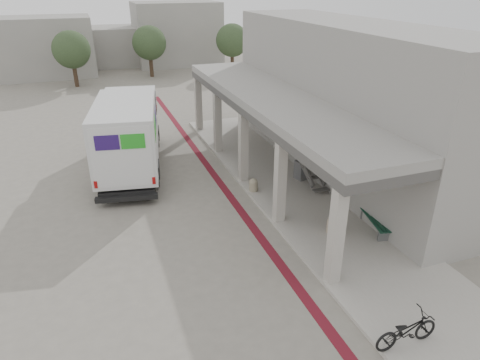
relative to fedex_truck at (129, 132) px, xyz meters
name	(u,v)px	position (x,y,z in m)	size (l,w,h in m)	color
ground	(232,238)	(2.65, -7.87, -1.94)	(120.00, 120.00, 0.00)	slate
bike_lane_stripe	(239,209)	(3.65, -5.87, -1.94)	(0.35, 40.00, 0.01)	maroon
sidewalk	(327,218)	(6.65, -7.87, -1.88)	(4.40, 28.00, 0.12)	#9C988C
transit_building	(336,102)	(9.48, -3.37, 1.46)	(7.60, 17.00, 7.00)	gray
distant_backdrop	(94,43)	(-0.20, 28.01, 0.76)	(28.00, 10.00, 6.50)	gray
tree_left	(71,50)	(-2.35, 20.13, 1.24)	(3.20, 3.20, 4.80)	#38281C
tree_mid	(149,43)	(4.65, 22.13, 1.24)	(3.20, 3.20, 4.80)	#38281C
tree_right	(232,41)	(12.65, 21.13, 1.24)	(3.20, 3.20, 4.80)	#38281C
fedex_truck	(129,132)	(0.00, 0.00, 0.00)	(4.04, 8.86, 3.64)	black
bench	(375,222)	(7.85, -9.28, -1.50)	(0.82, 1.96, 0.45)	slate
bollard_near	(333,225)	(6.24, -8.93, -1.49)	(0.45, 0.45, 0.67)	gray
bollard_far	(253,184)	(4.75, -4.67, -1.52)	(0.40, 0.40, 0.59)	gray
utility_cabinet	(301,170)	(7.30, -4.27, -1.38)	(0.40, 0.53, 0.89)	slate
bicycle_black	(407,330)	(5.15, -14.32, -1.34)	(0.64, 1.84, 0.97)	black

